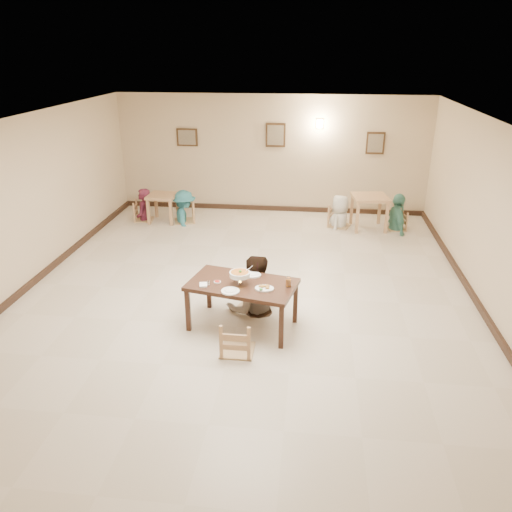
# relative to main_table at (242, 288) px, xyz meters

# --- Properties ---
(floor) EXTENTS (10.00, 10.00, 0.00)m
(floor) POSITION_rel_main_table_xyz_m (-0.09, 1.07, -0.68)
(floor) COLOR beige
(floor) RESTS_ON ground
(ceiling) EXTENTS (10.00, 10.00, 0.00)m
(ceiling) POSITION_rel_main_table_xyz_m (-0.09, 1.07, 2.32)
(ceiling) COLOR white
(ceiling) RESTS_ON wall_back
(wall_back) EXTENTS (10.00, 0.00, 10.00)m
(wall_back) POSITION_rel_main_table_xyz_m (-0.09, 6.07, 0.82)
(wall_back) COLOR beige
(wall_back) RESTS_ON floor
(wall_front) EXTENTS (10.00, 0.00, 10.00)m
(wall_front) POSITION_rel_main_table_xyz_m (-0.09, -3.93, 0.82)
(wall_front) COLOR beige
(wall_front) RESTS_ON floor
(wall_left) EXTENTS (0.00, 10.00, 10.00)m
(wall_left) POSITION_rel_main_table_xyz_m (-4.09, 1.07, 0.82)
(wall_left) COLOR beige
(wall_left) RESTS_ON floor
(wall_right) EXTENTS (0.00, 10.00, 10.00)m
(wall_right) POSITION_rel_main_table_xyz_m (3.91, 1.07, 0.82)
(wall_right) COLOR beige
(wall_right) RESTS_ON floor
(baseboard_back) EXTENTS (8.00, 0.06, 0.12)m
(baseboard_back) POSITION_rel_main_table_xyz_m (-0.09, 6.04, -0.62)
(baseboard_back) COLOR #301F15
(baseboard_back) RESTS_ON floor
(baseboard_left) EXTENTS (0.06, 10.00, 0.12)m
(baseboard_left) POSITION_rel_main_table_xyz_m (-4.06, 1.07, -0.62)
(baseboard_left) COLOR #301F15
(baseboard_left) RESTS_ON floor
(baseboard_right) EXTENTS (0.06, 10.00, 0.12)m
(baseboard_right) POSITION_rel_main_table_xyz_m (3.88, 1.07, -0.62)
(baseboard_right) COLOR #301F15
(baseboard_right) RESTS_ON floor
(picture_a) EXTENTS (0.55, 0.04, 0.45)m
(picture_a) POSITION_rel_main_table_xyz_m (-2.29, 6.02, 1.22)
(picture_a) COLOR #3B2615
(picture_a) RESTS_ON wall_back
(picture_b) EXTENTS (0.50, 0.04, 0.60)m
(picture_b) POSITION_rel_main_table_xyz_m (0.01, 6.02, 1.32)
(picture_b) COLOR #3B2615
(picture_b) RESTS_ON wall_back
(picture_c) EXTENTS (0.45, 0.04, 0.55)m
(picture_c) POSITION_rel_main_table_xyz_m (2.51, 6.02, 1.17)
(picture_c) COLOR #3B2615
(picture_c) RESTS_ON wall_back
(wall_sconce) EXTENTS (0.16, 0.05, 0.22)m
(wall_sconce) POSITION_rel_main_table_xyz_m (1.11, 6.03, 1.62)
(wall_sconce) COLOR #FFD88C
(wall_sconce) RESTS_ON wall_back
(main_table) EXTENTS (1.77, 1.23, 0.76)m
(main_table) POSITION_rel_main_table_xyz_m (0.00, 0.00, 0.00)
(main_table) COLOR #3B2014
(main_table) RESTS_ON floor
(chair_far) EXTENTS (0.45, 0.45, 0.97)m
(chair_far) POSITION_rel_main_table_xyz_m (0.08, 0.66, -0.19)
(chair_far) COLOR tan
(chair_far) RESTS_ON floor
(chair_near) EXTENTS (0.47, 0.47, 1.01)m
(chair_near) POSITION_rel_main_table_xyz_m (0.02, -0.71, -0.17)
(chair_near) COLOR tan
(chair_near) RESTS_ON floor
(main_diner) EXTENTS (1.09, 0.95, 1.93)m
(main_diner) POSITION_rel_main_table_xyz_m (0.11, 0.57, 0.29)
(main_diner) COLOR gray
(main_diner) RESTS_ON floor
(curry_warmer) EXTENTS (0.35, 0.31, 0.28)m
(curry_warmer) POSITION_rel_main_table_xyz_m (-0.03, -0.04, 0.24)
(curry_warmer) COLOR silver
(curry_warmer) RESTS_ON main_table
(rice_plate_far) EXTENTS (0.31, 0.31, 0.07)m
(rice_plate_far) POSITION_rel_main_table_xyz_m (0.11, 0.28, 0.10)
(rice_plate_far) COLOR white
(rice_plate_far) RESTS_ON main_table
(rice_plate_near) EXTENTS (0.27, 0.27, 0.06)m
(rice_plate_near) POSITION_rel_main_table_xyz_m (-0.13, -0.31, 0.09)
(rice_plate_near) COLOR white
(rice_plate_near) RESTS_ON main_table
(fried_plate) EXTENTS (0.29, 0.29, 0.06)m
(fried_plate) POSITION_rel_main_table_xyz_m (0.36, -0.18, 0.10)
(fried_plate) COLOR white
(fried_plate) RESTS_ON main_table
(chili_dish) EXTENTS (0.11, 0.11, 0.02)m
(chili_dish) POSITION_rel_main_table_xyz_m (-0.38, -0.03, 0.09)
(chili_dish) COLOR white
(chili_dish) RESTS_ON main_table
(napkin_cutlery) EXTENTS (0.16, 0.24, 0.03)m
(napkin_cutlery) POSITION_rel_main_table_xyz_m (-0.57, -0.16, 0.09)
(napkin_cutlery) COLOR white
(napkin_cutlery) RESTS_ON main_table
(drink_glass) EXTENTS (0.08, 0.08, 0.16)m
(drink_glass) POSITION_rel_main_table_xyz_m (0.71, -0.04, 0.15)
(drink_glass) COLOR white
(drink_glass) RESTS_ON main_table
(bg_table_left) EXTENTS (0.71, 0.71, 0.69)m
(bg_table_left) POSITION_rel_main_table_xyz_m (-2.69, 4.83, -0.12)
(bg_table_left) COLOR tan
(bg_table_left) RESTS_ON floor
(bg_table_right) EXTENTS (0.91, 0.91, 0.81)m
(bg_table_right) POSITION_rel_main_table_xyz_m (2.37, 4.88, -0.01)
(bg_table_right) COLOR tan
(bg_table_right) RESTS_ON floor
(bg_chair_ll) EXTENTS (0.44, 0.44, 0.95)m
(bg_chair_ll) POSITION_rel_main_table_xyz_m (-3.21, 4.85, -0.20)
(bg_chair_ll) COLOR tan
(bg_chair_ll) RESTS_ON floor
(bg_chair_lr) EXTENTS (0.49, 0.49, 1.05)m
(bg_chair_lr) POSITION_rel_main_table_xyz_m (-2.16, 4.86, -0.15)
(bg_chair_lr) COLOR tan
(bg_chair_lr) RESTS_ON floor
(bg_chair_rl) EXTENTS (0.48, 0.48, 1.03)m
(bg_chair_rl) POSITION_rel_main_table_xyz_m (1.69, 4.95, -0.16)
(bg_chair_rl) COLOR tan
(bg_chair_rl) RESTS_ON floor
(bg_chair_rr) EXTENTS (0.41, 0.41, 0.87)m
(bg_chair_rr) POSITION_rel_main_table_xyz_m (3.05, 4.90, -0.24)
(bg_chair_rr) COLOR tan
(bg_chair_rr) RESTS_ON floor
(bg_diner_a) EXTENTS (0.43, 0.62, 1.64)m
(bg_diner_a) POSITION_rel_main_table_xyz_m (-3.21, 4.85, 0.14)
(bg_diner_a) COLOR #531A2F
(bg_diner_a) RESTS_ON floor
(bg_diner_b) EXTENTS (0.93, 1.18, 1.60)m
(bg_diner_b) POSITION_rel_main_table_xyz_m (-2.16, 4.86, 0.13)
(bg_diner_b) COLOR teal
(bg_diner_b) RESTS_ON floor
(bg_diner_c) EXTENTS (0.73, 0.89, 1.56)m
(bg_diner_c) POSITION_rel_main_table_xyz_m (1.69, 4.95, 0.10)
(bg_diner_c) COLOR silver
(bg_diner_c) RESTS_ON floor
(bg_diner_d) EXTENTS (0.58, 1.09, 1.76)m
(bg_diner_d) POSITION_rel_main_table_xyz_m (3.05, 4.90, 0.21)
(bg_diner_d) COLOR #509983
(bg_diner_d) RESTS_ON floor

